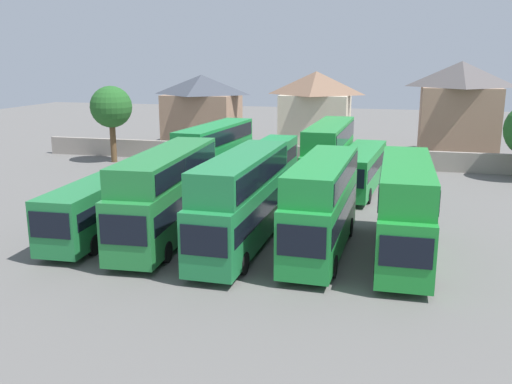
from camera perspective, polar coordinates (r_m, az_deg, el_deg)
ground at (r=47.57m, az=4.49°, el=1.34°), size 140.00×140.00×0.00m
depot_boundary_wall at (r=53.63m, az=5.70°, el=3.67°), size 56.00×0.50×1.80m
bus_1 at (r=33.27m, az=-15.42°, el=-1.12°), size 2.91×10.91×3.26m
bus_2 at (r=31.62m, az=-9.03°, el=0.19°), size 3.39×12.13×4.97m
bus_3 at (r=29.59m, az=-1.42°, el=-0.46°), size 2.67×11.56×5.06m
bus_4 at (r=29.07m, az=6.75°, el=-0.96°), size 2.77×10.55×4.93m
bus_5 at (r=29.19m, az=14.94°, el=-1.28°), size 2.66×11.09×4.92m
bus_6 at (r=45.00m, az=-4.23°, el=4.16°), size 3.31×11.85×4.81m
bus_7 at (r=44.09m, az=1.35°, el=3.05°), size 2.69×10.30×3.50m
bus_8 at (r=43.58m, az=7.45°, el=3.99°), size 2.77×12.08×5.11m
bus_9 at (r=43.25m, az=10.62°, el=2.45°), size 3.37×11.08×3.26m
house_terrace_left at (r=65.51m, az=-5.51°, el=8.32°), size 8.27×6.80×8.14m
house_terrace_centre at (r=62.41m, az=6.08°, el=8.28°), size 7.60×6.47×8.60m
house_terrace_right at (r=61.26m, az=19.94°, el=7.98°), size 7.82×7.68×9.70m
tree_behind_wall at (r=56.40m, az=-14.54°, el=8.34°), size 4.01×4.01×7.40m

